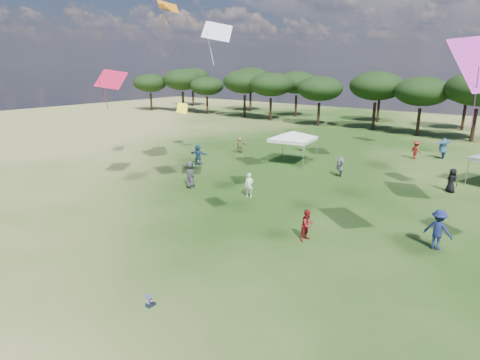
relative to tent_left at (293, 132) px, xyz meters
The scene contains 5 objects.
ground 24.54m from the tent_left, 73.26° to the right, with size 140.00×140.00×0.00m, color #244514.
tree_line 25.97m from the tent_left, 68.61° to the left, with size 108.78×17.63×7.77m.
tent_left is the anchor object (origin of this frame).
toddler 22.76m from the tent_left, 71.43° to the right, with size 0.31×0.35×0.47m.
festival_crowd 6.06m from the tent_left, ahead, with size 26.32×24.47×1.92m.
Camera 1 is at (10.20, -5.71, 8.10)m, focal length 30.00 mm.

